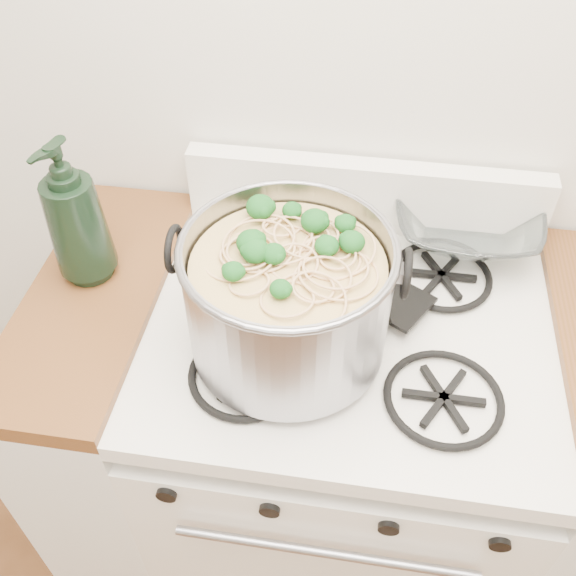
# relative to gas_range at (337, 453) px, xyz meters

# --- Properties ---
(gas_range) EXTENTS (0.76, 0.66, 0.92)m
(gas_range) POSITION_rel_gas_range_xyz_m (0.00, 0.00, 0.00)
(gas_range) COLOR white
(gas_range) RESTS_ON ground
(counter_left) EXTENTS (0.25, 0.65, 0.92)m
(counter_left) POSITION_rel_gas_range_xyz_m (-0.51, 0.00, 0.02)
(counter_left) COLOR silver
(counter_left) RESTS_ON ground
(stock_pot) EXTENTS (0.38, 0.35, 0.24)m
(stock_pot) POSITION_rel_gas_range_xyz_m (-0.11, -0.07, 0.60)
(stock_pot) COLOR #929199
(stock_pot) RESTS_ON gas_range
(spatula) EXTENTS (0.41, 0.41, 0.02)m
(spatula) POSITION_rel_gas_range_xyz_m (0.09, 0.04, 0.50)
(spatula) COLOR black
(spatula) RESTS_ON gas_range
(glass_bowl) EXTENTS (0.12, 0.12, 0.03)m
(glass_bowl) POSITION_rel_gas_range_xyz_m (0.22, 0.28, 0.50)
(glass_bowl) COLOR white
(glass_bowl) RESTS_ON gas_range
(bottle) EXTENTS (0.15, 0.15, 0.30)m
(bottle) POSITION_rel_gas_range_xyz_m (-0.53, 0.05, 0.63)
(bottle) COLOR black
(bottle) RESTS_ON counter_left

